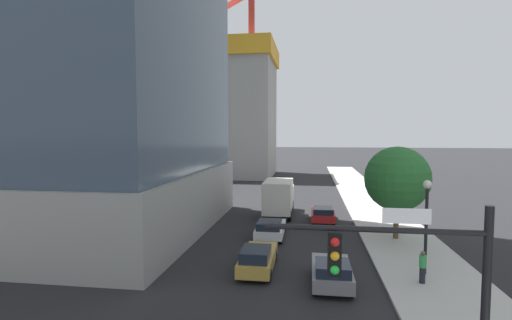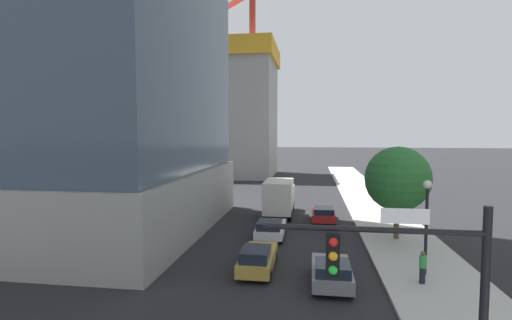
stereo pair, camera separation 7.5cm
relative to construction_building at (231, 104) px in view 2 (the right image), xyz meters
name	(u,v)px [view 2 (the right image)]	position (x,y,z in m)	size (l,w,h in m)	color
sidewalk	(410,252)	(20.48, -41.65, -12.65)	(5.32, 120.00, 0.15)	#B2AFA8
construction_building	(231,104)	(0.00, 0.00, 0.00)	(16.09, 15.53, 30.57)	#9E9B93
traffic_light_pole	(411,281)	(16.58, -57.18, -8.67)	(5.26, 0.48, 5.75)	black
street_lamp	(427,212)	(20.18, -45.79, -9.25)	(0.44, 0.44, 4.97)	black
street_tree	(398,179)	(20.18, -38.89, -8.35)	(4.51, 4.51, 6.49)	brown
car_gold	(258,258)	(11.35, -46.24, -12.00)	(1.75, 4.58, 1.50)	#AD8938
car_gray	(332,272)	(15.25, -47.73, -12.00)	(1.92, 4.05, 1.44)	slate
car_red	(323,214)	(15.25, -34.04, -12.01)	(1.94, 4.07, 1.38)	red
car_white	(271,228)	(11.35, -39.57, -12.01)	(1.94, 4.36, 1.39)	silver
box_truck	(279,196)	(11.35, -32.21, -10.88)	(2.42, 6.77, 3.33)	silver
pedestrian_green_shirt	(423,267)	(19.70, -47.08, -11.75)	(0.34, 0.34, 1.61)	black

